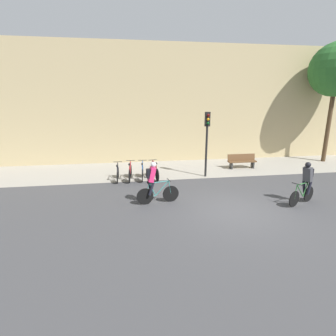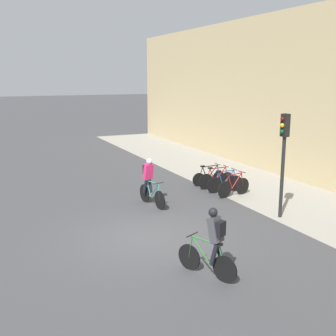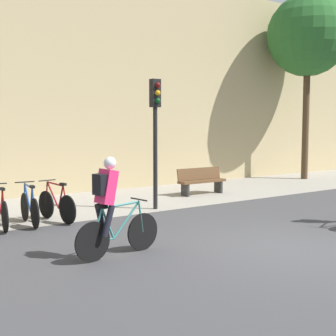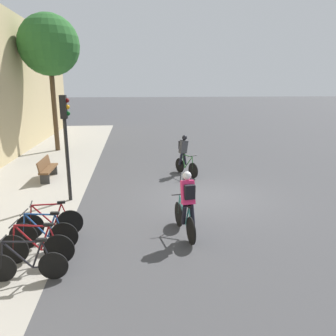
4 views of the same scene
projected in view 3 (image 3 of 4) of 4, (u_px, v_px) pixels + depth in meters
ground at (287, 248)px, 8.92m from camera, size 200.00×200.00×0.00m
kerb_strip at (116, 201)px, 14.43m from camera, size 44.00×4.50×0.01m
building_facade at (79, 79)px, 16.14m from camera, size 44.00×0.60×7.82m
cyclist_pink at (110, 205)px, 8.17m from camera, size 1.80×0.52×1.79m
parked_bike_1 at (1, 210)px, 10.57m from camera, size 0.46×1.71×0.98m
parked_bike_2 at (29, 207)px, 10.95m from camera, size 0.46×1.66×0.98m
parked_bike_3 at (57, 205)px, 11.33m from camera, size 0.46×1.66×0.98m
traffic_light_pole at (155, 120)px, 12.78m from camera, size 0.26×0.30×3.58m
bench at (201, 180)px, 15.72m from camera, size 1.79×0.44×0.89m
street_tree_0 at (308, 36)px, 19.70m from camera, size 3.44×3.44×7.82m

